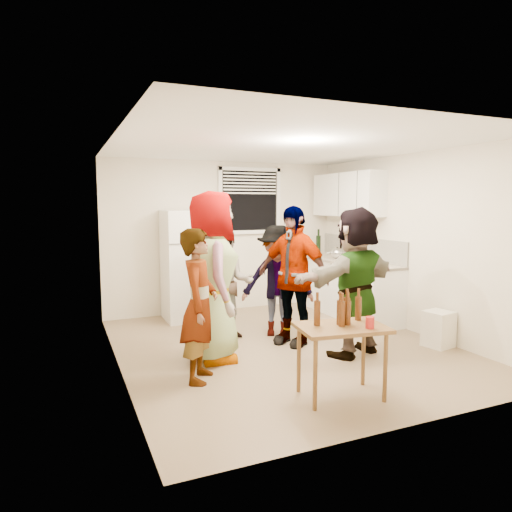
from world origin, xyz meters
name	(u,v)px	position (x,y,z in m)	size (l,w,h in m)	color
room	(284,347)	(0.00, 0.00, 0.00)	(4.00, 4.50, 2.50)	silver
window	(250,201)	(0.45, 2.21, 1.85)	(1.12, 0.10, 1.06)	white
refrigerator	(187,265)	(-0.75, 1.88, 0.85)	(0.70, 0.70, 1.70)	white
counter_lower	(346,288)	(1.70, 1.15, 0.43)	(0.60, 2.20, 0.86)	white
countertop	(346,261)	(1.70, 1.15, 0.88)	(0.64, 2.22, 0.04)	beige
backsplash	(361,248)	(1.99, 1.15, 1.08)	(0.03, 2.20, 0.36)	beige
upper_cabinets	(347,195)	(1.83, 1.35, 1.95)	(0.34, 1.60, 0.70)	white
kettle	(337,259)	(1.65, 1.34, 0.90)	(0.25, 0.20, 0.20)	silver
paper_towel	(357,262)	(1.68, 0.83, 0.90)	(0.13, 0.13, 0.28)	white
wine_bottle	(318,254)	(1.75, 2.11, 0.90)	(0.08, 0.08, 0.33)	black
beer_bottle_counter	(353,262)	(1.60, 0.83, 0.90)	(0.06, 0.06, 0.24)	#47230C
blue_cup	(356,265)	(1.44, 0.52, 0.90)	(0.08, 0.08, 0.11)	#1635DA
picture_frame	(339,252)	(1.92, 1.71, 0.97)	(0.02, 0.16, 0.13)	#E4BA58
trash_bin	(438,327)	(1.80, -0.75, 0.25)	(0.31, 0.31, 0.45)	white
serving_table	(340,396)	(-0.19, -1.54, 0.00)	(0.81, 0.54, 0.68)	brown
beer_bottle_table	(346,323)	(-0.09, -1.47, 0.68)	(0.06, 0.06, 0.24)	#47230C
red_cup	(370,328)	(-0.01, -1.71, 0.68)	(0.08, 0.08, 0.11)	#A61C19
guest_grey	(213,359)	(-0.97, -0.08, 0.00)	(0.95, 1.94, 0.62)	gray
guest_stripe	(200,379)	(-1.28, -0.61, 0.00)	(0.57, 1.56, 0.37)	#141933
guest_back_left	(227,337)	(-0.51, 0.69, 0.00)	(0.72, 1.47, 0.56)	brown
guest_back_right	(277,335)	(0.16, 0.53, 0.00)	(0.98, 1.51, 0.56)	#46464B
guest_black	(292,343)	(0.16, 0.10, 0.00)	(1.04, 1.78, 0.43)	black
guest_orange	(354,354)	(0.65, -0.57, 0.00)	(1.64, 1.77, 0.52)	#DC7147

